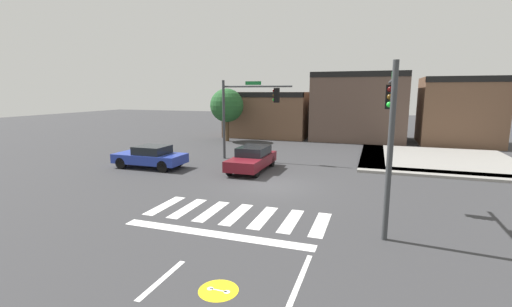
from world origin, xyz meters
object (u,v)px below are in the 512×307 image
object	(u,v)px
car_blue	(151,156)
roadside_tree	(227,106)
traffic_signal_northwest	(247,105)
traffic_signal_southeast	(390,118)
car_maroon	(252,158)

from	to	relation	value
car_blue	roadside_tree	bearing A→B (deg)	91.24
traffic_signal_northwest	traffic_signal_southeast	size ratio (longest dim) A/B	0.97
car_blue	roadside_tree	distance (m)	12.75
roadside_tree	traffic_signal_northwest	bearing A→B (deg)	-57.99
traffic_signal_northwest	car_maroon	size ratio (longest dim) A/B	1.22
car_maroon	traffic_signal_southeast	bearing A→B (deg)	49.09
car_blue	roadside_tree	size ratio (longest dim) A/B	0.88
traffic_signal_southeast	roadside_tree	world-z (taller)	traffic_signal_southeast
car_maroon	car_blue	bearing A→B (deg)	-77.69
car_maroon	car_blue	size ratio (longest dim) A/B	1.02
car_maroon	car_blue	xyz separation A→B (m)	(-6.23, -1.36, -0.02)
car_maroon	car_blue	distance (m)	6.37
traffic_signal_southeast	roadside_tree	bearing A→B (deg)	38.40
traffic_signal_northwest	car_blue	distance (m)	7.16
roadside_tree	car_blue	bearing A→B (deg)	-88.76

